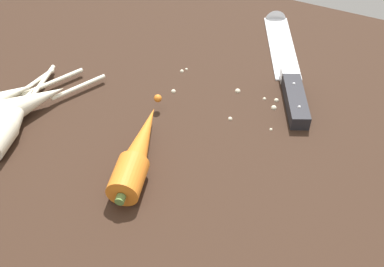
{
  "coord_description": "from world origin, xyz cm",
  "views": [
    {
      "loc": [
        20.96,
        -44.63,
        46.79
      ],
      "look_at": [
        0.0,
        -2.0,
        1.5
      ],
      "focal_mm": 43.56,
      "sensor_mm": 36.0,
      "label": 1
    }
  ],
  "objects_px": {
    "whole_carrot": "(138,152)",
    "parsnip_mid_left": "(22,106)",
    "chefs_knife": "(285,58)",
    "parsnip_front": "(12,118)"
  },
  "relations": [
    {
      "from": "chefs_knife",
      "to": "parsnip_front",
      "type": "relative_size",
      "value": 1.57
    },
    {
      "from": "chefs_knife",
      "to": "parsnip_front",
      "type": "bearing_deg",
      "value": -131.52
    },
    {
      "from": "chefs_knife",
      "to": "whole_carrot",
      "type": "height_order",
      "value": "whole_carrot"
    },
    {
      "from": "whole_carrot",
      "to": "parsnip_front",
      "type": "bearing_deg",
      "value": -173.95
    },
    {
      "from": "chefs_knife",
      "to": "whole_carrot",
      "type": "relative_size",
      "value": 1.63
    },
    {
      "from": "chefs_knife",
      "to": "parsnip_front",
      "type": "height_order",
      "value": "parsnip_front"
    },
    {
      "from": "whole_carrot",
      "to": "parsnip_mid_left",
      "type": "distance_m",
      "value": 0.21
    },
    {
      "from": "whole_carrot",
      "to": "parsnip_mid_left",
      "type": "xyz_separation_m",
      "value": [
        -0.2,
        0.01,
        -0.0
      ]
    },
    {
      "from": "chefs_knife",
      "to": "parsnip_mid_left",
      "type": "relative_size",
      "value": 1.64
    },
    {
      "from": "chefs_knife",
      "to": "whole_carrot",
      "type": "distance_m",
      "value": 0.34
    }
  ]
}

